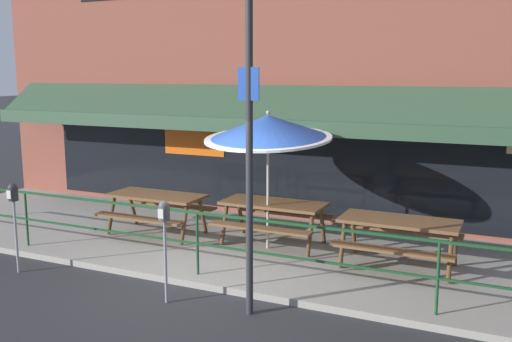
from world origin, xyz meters
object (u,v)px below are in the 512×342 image
object	(u,v)px
picnic_table_left	(157,203)
picnic_table_right	(399,230)
patio_umbrella_centre	(268,128)
parking_meter_far	(164,221)
parking_meter_near	(13,201)
street_sign_pole	(249,153)
picnic_table_centre	(273,211)

from	to	relation	value
picnic_table_left	picnic_table_right	bearing A→B (deg)	0.44
patio_umbrella_centre	parking_meter_far	distance (m)	2.76
picnic_table_left	parking_meter_near	bearing A→B (deg)	-111.22
picnic_table_left	patio_umbrella_centre	world-z (taller)	patio_umbrella_centre
parking_meter_far	street_sign_pole	world-z (taller)	street_sign_pole
parking_meter_near	parking_meter_far	size ratio (longest dim) A/B	1.00
picnic_table_left	picnic_table_centre	xyz separation A→B (m)	(2.23, 0.32, 0.00)
picnic_table_right	parking_meter_near	bearing A→B (deg)	-155.54
picnic_table_centre	patio_umbrella_centre	distance (m)	1.49
street_sign_pole	picnic_table_left	bearing A→B (deg)	142.72
picnic_table_centre	picnic_table_right	distance (m)	2.25
patio_umbrella_centre	picnic_table_centre	bearing A→B (deg)	90.00
parking_meter_near	parking_meter_far	world-z (taller)	same
picnic_table_left	street_sign_pole	distance (m)	4.06
patio_umbrella_centre	street_sign_pole	bearing A→B (deg)	-71.54
patio_umbrella_centre	street_sign_pole	world-z (taller)	street_sign_pole
patio_umbrella_centre	parking_meter_near	size ratio (longest dim) A/B	1.68
patio_umbrella_centre	parking_meter_far	xyz separation A→B (m)	(-0.39, -2.53, -1.03)
parking_meter_near	parking_meter_far	bearing A→B (deg)	-0.62
picnic_table_left	parking_meter_far	distance (m)	3.10
picnic_table_left	street_sign_pole	world-z (taller)	street_sign_pole
street_sign_pole	picnic_table_centre	bearing A→B (deg)	106.86
street_sign_pole	parking_meter_near	bearing A→B (deg)	-178.26
patio_umbrella_centre	street_sign_pole	size ratio (longest dim) A/B	0.58
parking_meter_far	picnic_table_centre	bearing A→B (deg)	81.99
parking_meter_near	street_sign_pole	bearing A→B (deg)	1.74
street_sign_pole	parking_meter_far	bearing A→B (deg)	-172.74
picnic_table_right	parking_meter_near	size ratio (longest dim) A/B	1.27
patio_umbrella_centre	parking_meter_far	world-z (taller)	patio_umbrella_centre
parking_meter_near	street_sign_pole	distance (m)	4.09
picnic_table_centre	street_sign_pole	distance (m)	3.08
picnic_table_left	parking_meter_near	world-z (taller)	parking_meter_near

